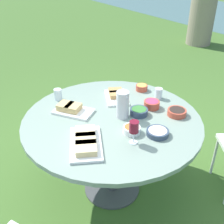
# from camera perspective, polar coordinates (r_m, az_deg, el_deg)

# --- Properties ---
(ground_plane) EXTENTS (40.00, 40.00, 0.00)m
(ground_plane) POSITION_cam_1_polar(r_m,az_deg,el_deg) (2.75, -0.00, -15.16)
(ground_plane) COLOR #446B2B
(dining_table) EXTENTS (1.44, 1.44, 0.78)m
(dining_table) POSITION_cam_1_polar(r_m,az_deg,el_deg) (2.31, -0.00, -3.37)
(dining_table) COLOR #4C4C51
(dining_table) RESTS_ON ground_plane
(water_pitcher) EXTENTS (0.11, 0.10, 0.23)m
(water_pitcher) POSITION_cam_1_polar(r_m,az_deg,el_deg) (2.22, 2.16, 1.51)
(water_pitcher) COLOR silver
(water_pitcher) RESTS_ON dining_table
(wine_glass) EXTENTS (0.07, 0.07, 0.18)m
(wine_glass) POSITION_cam_1_polar(r_m,az_deg,el_deg) (1.92, 4.49, -3.22)
(wine_glass) COLOR silver
(wine_glass) RESTS_ON dining_table
(platter_bread_main) EXTENTS (0.45, 0.39, 0.06)m
(platter_bread_main) POSITION_cam_1_polar(r_m,az_deg,el_deg) (1.96, -5.36, -6.01)
(platter_bread_main) COLOR white
(platter_bread_main) RESTS_ON dining_table
(platter_charcuterie) EXTENTS (0.36, 0.31, 0.06)m
(platter_charcuterie) POSITION_cam_1_polar(r_m,az_deg,el_deg) (2.54, 0.87, 3.37)
(platter_charcuterie) COLOR white
(platter_charcuterie) RESTS_ON dining_table
(platter_sandwich_side) EXTENTS (0.37, 0.33, 0.07)m
(platter_sandwich_side) POSITION_cam_1_polar(r_m,az_deg,el_deg) (2.35, -8.28, 0.60)
(platter_sandwich_side) COLOR white
(platter_sandwich_side) RESTS_ON dining_table
(bowl_fries) EXTENTS (0.11, 0.11, 0.06)m
(bowl_fries) POSITION_cam_1_polar(r_m,az_deg,el_deg) (2.69, 6.05, 5.00)
(bowl_fries) COLOR #B74733
(bowl_fries) RESTS_ON dining_table
(bowl_salad) EXTENTS (0.15, 0.15, 0.05)m
(bowl_salad) POSITION_cam_1_polar(r_m,az_deg,el_deg) (2.30, 5.48, 0.12)
(bowl_salad) COLOR #334256
(bowl_salad) RESTS_ON dining_table
(bowl_olives) EXTENTS (0.15, 0.15, 0.05)m
(bowl_olives) POSITION_cam_1_polar(r_m,az_deg,el_deg) (2.34, 13.04, -0.01)
(bowl_olives) COLOR #B74733
(bowl_olives) RESTS_ON dining_table
(bowl_dip_red) EXTENTS (0.13, 0.13, 0.06)m
(bowl_dip_red) POSITION_cam_1_polar(r_m,az_deg,el_deg) (2.40, 8.08, 1.63)
(bowl_dip_red) COLOR #B74733
(bowl_dip_red) RESTS_ON dining_table
(bowl_dip_cream) EXTENTS (0.16, 0.16, 0.04)m
(bowl_dip_cream) POSITION_cam_1_polar(r_m,az_deg,el_deg) (2.08, 9.25, -4.08)
(bowl_dip_cream) COLOR #334256
(bowl_dip_cream) RESTS_ON dining_table
(bowl_roasted_veg) EXTENTS (0.13, 0.13, 0.05)m
(bowl_roasted_veg) POSITION_cam_1_polar(r_m,az_deg,el_deg) (2.08, 4.09, -3.52)
(bowl_roasted_veg) COLOR white
(bowl_roasted_veg) RESTS_ON dining_table
(cup_water_near) EXTENTS (0.07, 0.07, 0.10)m
(cup_water_near) POSITION_cam_1_polar(r_m,az_deg,el_deg) (2.55, -10.92, 3.52)
(cup_water_near) COLOR silver
(cup_water_near) RESTS_ON dining_table
(cup_water_far) EXTENTS (0.07, 0.07, 0.10)m
(cup_water_far) POSITION_cam_1_polar(r_m,az_deg,el_deg) (2.56, 9.43, 3.74)
(cup_water_far) COLOR silver
(cup_water_far) RESTS_ON dining_table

